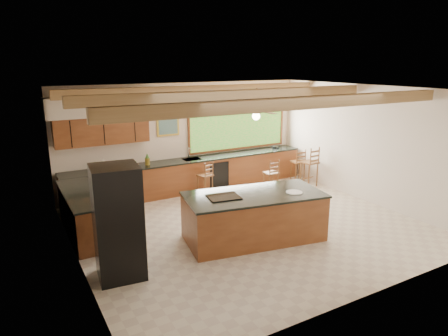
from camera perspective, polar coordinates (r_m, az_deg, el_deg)
ground at (r=9.03m, az=3.43°, el=-8.22°), size 7.20×7.20×0.00m
room_shell at (r=8.87m, az=0.43°, el=6.30°), size 7.27×6.54×3.02m
counter_run at (r=10.63m, az=-7.69°, el=-2.06°), size 7.12×3.10×1.24m
island at (r=8.24m, az=4.26°, el=-6.89°), size 2.97×1.77×0.99m
refrigerator at (r=6.89m, az=-14.90°, el=-7.53°), size 0.83×0.81×1.94m
bar_stool_a at (r=10.72m, az=-2.60°, el=-1.17°), size 0.43×0.43×0.97m
bar_stool_b at (r=11.00m, az=6.88°, el=-0.81°), size 0.37×0.37×0.98m
bar_stool_c at (r=12.24m, az=10.69°, el=0.78°), size 0.43×0.43×1.03m
bar_stool_d at (r=11.85m, az=12.32°, el=0.68°), size 0.45×0.45×1.18m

